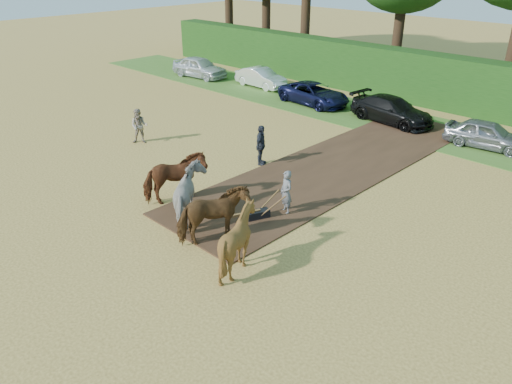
% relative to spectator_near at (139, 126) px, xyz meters
% --- Properties ---
extents(ground, '(120.00, 120.00, 0.00)m').
position_rel_spectator_near_xyz_m(ground, '(6.99, -2.62, -0.84)').
color(ground, gold).
rests_on(ground, ground).
extents(earth_strip, '(4.50, 17.00, 0.05)m').
position_rel_spectator_near_xyz_m(earth_strip, '(8.49, 4.38, -0.81)').
color(earth_strip, '#472D1C').
rests_on(earth_strip, ground).
extents(grass_verge, '(50.00, 5.00, 0.03)m').
position_rel_spectator_near_xyz_m(grass_verge, '(6.99, 11.38, -0.82)').
color(grass_verge, '#38601E').
rests_on(grass_verge, ground).
extents(hedgerow, '(46.00, 1.60, 3.00)m').
position_rel_spectator_near_xyz_m(hedgerow, '(6.99, 15.88, 0.66)').
color(hedgerow, '#14380F').
rests_on(hedgerow, ground).
extents(spectator_near, '(1.02, 1.02, 1.68)m').
position_rel_spectator_near_xyz_m(spectator_near, '(0.00, 0.00, 0.00)').
color(spectator_near, '#B7A790').
rests_on(spectator_near, ground).
extents(spectator_far, '(0.86, 1.11, 1.76)m').
position_rel_spectator_near_xyz_m(spectator_far, '(6.01, 2.11, 0.04)').
color(spectator_far, '#23272F').
rests_on(spectator_far, ground).
extents(plough_team, '(6.64, 4.91, 1.91)m').
position_rel_spectator_near_xyz_m(plough_team, '(8.69, -3.29, 0.11)').
color(plough_team, '#5B3316').
rests_on(plough_team, ground).
extents(parked_cars, '(36.14, 3.49, 1.49)m').
position_rel_spectator_near_xyz_m(parked_cars, '(7.95, 11.33, -0.16)').
color(parked_cars, silver).
rests_on(parked_cars, ground).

